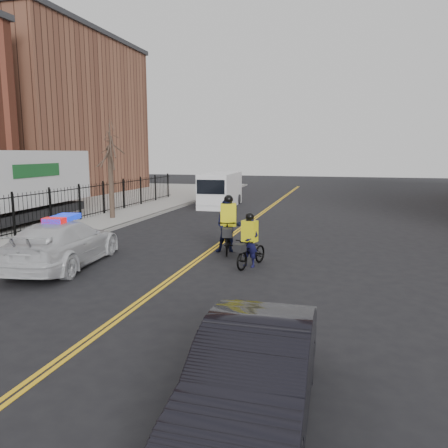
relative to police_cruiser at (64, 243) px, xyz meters
name	(u,v)px	position (x,y,z in m)	size (l,w,h in m)	color
ground	(171,280)	(4.06, -0.55, -0.78)	(120.00, 120.00, 0.00)	black
center_line_left	(233,233)	(3.98, 7.45, -0.77)	(0.10, 60.00, 0.01)	yellow
center_line_right	(236,233)	(4.14, 7.45, -0.77)	(0.10, 60.00, 0.01)	yellow
sidewalk	(95,225)	(-3.44, 7.45, -0.71)	(3.00, 60.00, 0.15)	gray
curb	(121,226)	(-1.94, 7.45, -0.71)	(0.20, 60.00, 0.15)	gray
iron_fence	(69,206)	(-4.94, 7.45, 0.22)	(0.12, 28.00, 2.00)	black
warehouse_far	(38,118)	(-18.94, 23.45, 6.22)	(14.00, 18.00, 14.00)	brown
street_tree	(110,157)	(-3.54, 9.45, 2.75)	(3.20, 3.20, 4.80)	#372921
police_cruiser	(64,243)	(0.00, 0.00, 0.00)	(2.88, 5.58, 1.71)	silver
dark_sedan	(254,375)	(7.85, -6.81, -0.06)	(1.53, 4.39, 1.45)	black
cargo_van	(220,190)	(0.57, 17.17, 0.37)	(2.39, 5.72, 2.35)	white
semi_trailer	(4,184)	(-7.41, 5.75, 1.42)	(3.29, 12.59, 3.88)	silver
cyclist_near	(249,248)	(6.01, 1.58, -0.15)	(1.16, 1.96, 1.82)	black
cyclist_far	(228,230)	(4.82, 3.35, 0.09)	(1.13, 2.27, 2.22)	black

